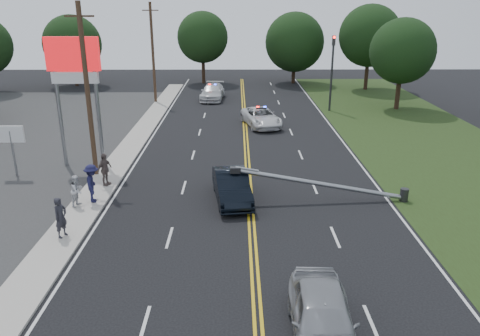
{
  "coord_description": "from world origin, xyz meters",
  "views": [
    {
      "loc": [
        -0.68,
        -14.61,
        9.86
      ],
      "look_at": [
        -0.52,
        8.49,
        1.7
      ],
      "focal_mm": 35.0,
      "sensor_mm": 36.0,
      "label": 1
    }
  ],
  "objects_px": {
    "small_sign": "(11,139)",
    "bystander_a": "(61,217)",
    "bystander_b": "(77,191)",
    "waiting_sedan": "(323,319)",
    "traffic_signal": "(332,67)",
    "bystander_c": "(92,183)",
    "utility_pole_mid": "(88,92)",
    "crashed_sedan": "(232,186)",
    "emergency_b": "(213,92)",
    "emergency_a": "(261,117)",
    "bystander_d": "(105,169)",
    "fallen_streetlight": "(330,185)",
    "pylon_sign": "(74,71)",
    "utility_pole_far": "(153,53)"
  },
  "relations": [
    {
      "from": "waiting_sedan",
      "to": "emergency_a",
      "type": "xyz_separation_m",
      "value": [
        -0.54,
        26.86,
        -0.08
      ]
    },
    {
      "from": "pylon_sign",
      "to": "emergency_b",
      "type": "relative_size",
      "value": 1.42
    },
    {
      "from": "bystander_b",
      "to": "bystander_a",
      "type": "bearing_deg",
      "value": -158.49
    },
    {
      "from": "utility_pole_far",
      "to": "emergency_b",
      "type": "distance_m",
      "value": 7.45
    },
    {
      "from": "bystander_a",
      "to": "pylon_sign",
      "type": "bearing_deg",
      "value": 34.47
    },
    {
      "from": "traffic_signal",
      "to": "bystander_c",
      "type": "xyz_separation_m",
      "value": [
        -16.42,
        -22.2,
        -3.08
      ]
    },
    {
      "from": "fallen_streetlight",
      "to": "bystander_b",
      "type": "relative_size",
      "value": 5.77
    },
    {
      "from": "utility_pole_mid",
      "to": "pylon_sign",
      "type": "bearing_deg",
      "value": 123.02
    },
    {
      "from": "bystander_a",
      "to": "utility_pole_mid",
      "type": "bearing_deg",
      "value": 28.37
    },
    {
      "from": "emergency_b",
      "to": "bystander_c",
      "type": "xyz_separation_m",
      "value": [
        -4.81,
        -27.83,
        0.3
      ]
    },
    {
      "from": "crashed_sedan",
      "to": "bystander_c",
      "type": "relative_size",
      "value": 2.38
    },
    {
      "from": "bystander_a",
      "to": "traffic_signal",
      "type": "bearing_deg",
      "value": -10.04
    },
    {
      "from": "utility_pole_mid",
      "to": "crashed_sedan",
      "type": "bearing_deg",
      "value": -24.8
    },
    {
      "from": "fallen_streetlight",
      "to": "small_sign",
      "type": "bearing_deg",
      "value": 167.6
    },
    {
      "from": "small_sign",
      "to": "waiting_sedan",
      "type": "xyz_separation_m",
      "value": [
        15.91,
        -14.79,
        -1.5
      ]
    },
    {
      "from": "small_sign",
      "to": "traffic_signal",
      "type": "height_order",
      "value": "traffic_signal"
    },
    {
      "from": "small_sign",
      "to": "emergency_b",
      "type": "bearing_deg",
      "value": 65.66
    },
    {
      "from": "fallen_streetlight",
      "to": "bystander_a",
      "type": "xyz_separation_m",
      "value": [
        -12.57,
        -4.06,
        0.12
      ]
    },
    {
      "from": "fallen_streetlight",
      "to": "bystander_c",
      "type": "xyz_separation_m",
      "value": [
        -12.31,
        -0.2,
        0.21
      ]
    },
    {
      "from": "pylon_sign",
      "to": "crashed_sedan",
      "type": "height_order",
      "value": "pylon_sign"
    },
    {
      "from": "utility_pole_mid",
      "to": "utility_pole_far",
      "type": "height_order",
      "value": "same"
    },
    {
      "from": "crashed_sedan",
      "to": "waiting_sedan",
      "type": "relative_size",
      "value": 0.98
    },
    {
      "from": "crashed_sedan",
      "to": "bystander_b",
      "type": "xyz_separation_m",
      "value": [
        -7.8,
        -0.89,
        0.14
      ]
    },
    {
      "from": "bystander_c",
      "to": "waiting_sedan",
      "type": "bearing_deg",
      "value": -150.17
    },
    {
      "from": "utility_pole_mid",
      "to": "bystander_a",
      "type": "distance_m",
      "value": 9.05
    },
    {
      "from": "utility_pole_mid",
      "to": "bystander_b",
      "type": "height_order",
      "value": "utility_pole_mid"
    },
    {
      "from": "crashed_sedan",
      "to": "emergency_b",
      "type": "xyz_separation_m",
      "value": [
        -2.35,
        27.44,
        0.03
      ]
    },
    {
      "from": "emergency_a",
      "to": "traffic_signal",
      "type": "bearing_deg",
      "value": 27.07
    },
    {
      "from": "waiting_sedan",
      "to": "bystander_b",
      "type": "relative_size",
      "value": 3.01
    },
    {
      "from": "small_sign",
      "to": "waiting_sedan",
      "type": "distance_m",
      "value": 21.78
    },
    {
      "from": "bystander_d",
      "to": "bystander_c",
      "type": "bearing_deg",
      "value": -155.32
    },
    {
      "from": "bystander_d",
      "to": "bystander_b",
      "type": "bearing_deg",
      "value": -168.04
    },
    {
      "from": "bystander_b",
      "to": "emergency_b",
      "type": "bearing_deg",
      "value": 4.19
    },
    {
      "from": "waiting_sedan",
      "to": "emergency_a",
      "type": "bearing_deg",
      "value": 93.66
    },
    {
      "from": "utility_pole_mid",
      "to": "utility_pole_far",
      "type": "bearing_deg",
      "value": 90.0
    },
    {
      "from": "emergency_a",
      "to": "bystander_d",
      "type": "xyz_separation_m",
      "value": [
        -9.48,
        -13.93,
        0.3
      ]
    },
    {
      "from": "utility_pole_mid",
      "to": "emergency_a",
      "type": "height_order",
      "value": "utility_pole_mid"
    },
    {
      "from": "crashed_sedan",
      "to": "emergency_b",
      "type": "height_order",
      "value": "emergency_b"
    },
    {
      "from": "small_sign",
      "to": "bystander_a",
      "type": "height_order",
      "value": "small_sign"
    },
    {
      "from": "waiting_sedan",
      "to": "emergency_a",
      "type": "relative_size",
      "value": 0.9
    },
    {
      "from": "pylon_sign",
      "to": "utility_pole_mid",
      "type": "xyz_separation_m",
      "value": [
        1.3,
        -2.0,
        -0.91
      ]
    },
    {
      "from": "bystander_d",
      "to": "fallen_streetlight",
      "type": "bearing_deg",
      "value": -74.97
    },
    {
      "from": "crashed_sedan",
      "to": "bystander_a",
      "type": "relative_size",
      "value": 2.6
    },
    {
      "from": "emergency_b",
      "to": "bystander_d",
      "type": "distance_m",
      "value": 25.95
    },
    {
      "from": "small_sign",
      "to": "bystander_d",
      "type": "bearing_deg",
      "value": -17.6
    },
    {
      "from": "small_sign",
      "to": "emergency_b",
      "type": "distance_m",
      "value": 25.98
    },
    {
      "from": "traffic_signal",
      "to": "emergency_a",
      "type": "distance_m",
      "value": 9.75
    },
    {
      "from": "bystander_c",
      "to": "bystander_d",
      "type": "bearing_deg",
      "value": -13.83
    },
    {
      "from": "small_sign",
      "to": "bystander_b",
      "type": "bearing_deg",
      "value": -41.89
    },
    {
      "from": "utility_pole_far",
      "to": "bystander_b",
      "type": "distance_m",
      "value": 27.02
    }
  ]
}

